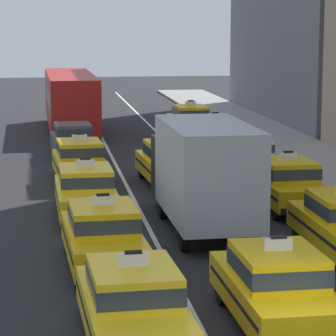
{
  "coord_description": "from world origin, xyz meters",
  "views": [
    {
      "loc": [
        -4.68,
        -13.36,
        6.22
      ],
      "look_at": [
        -0.57,
        14.49,
        1.3
      ],
      "focal_mm": 91.36,
      "sensor_mm": 36.0,
      "label": 1
    }
  ],
  "objects_px": {
    "taxi_left_fourth": "(80,161)",
    "bus_left_sixth": "(70,99)",
    "taxi_left_nearest": "(133,304)",
    "taxi_left_second": "(103,235)",
    "taxi_right_sixth": "(190,120)",
    "sedan_left_fifth": "(73,139)",
    "taxi_center_nearest": "(276,286)",
    "taxi_left_third": "(86,191)",
    "taxi_center_third": "(168,162)",
    "box_truck_center_second": "(202,171)",
    "sedan_right_fourth": "(248,156)",
    "taxi_right_third": "(287,183)",
    "taxi_right_fifth": "(215,135)"
  },
  "relations": [
    {
      "from": "taxi_center_nearest",
      "to": "taxi_right_fifth",
      "type": "bearing_deg",
      "value": 81.63
    },
    {
      "from": "taxi_left_nearest",
      "to": "taxi_left_second",
      "type": "height_order",
      "value": "same"
    },
    {
      "from": "bus_left_sixth",
      "to": "taxi_left_third",
      "type": "bearing_deg",
      "value": -90.74
    },
    {
      "from": "taxi_left_second",
      "to": "taxi_left_fourth",
      "type": "xyz_separation_m",
      "value": [
        -0.07,
        11.52,
        0.0
      ]
    },
    {
      "from": "taxi_left_third",
      "to": "taxi_right_sixth",
      "type": "height_order",
      "value": "same"
    },
    {
      "from": "taxi_center_third",
      "to": "taxi_right_third",
      "type": "relative_size",
      "value": 1.01
    },
    {
      "from": "box_truck_center_second",
      "to": "taxi_left_fourth",
      "type": "bearing_deg",
      "value": 113.01
    },
    {
      "from": "taxi_left_nearest",
      "to": "taxi_right_sixth",
      "type": "xyz_separation_m",
      "value": [
        6.21,
        29.36,
        0.0
      ]
    },
    {
      "from": "taxi_left_fourth",
      "to": "taxi_right_fifth",
      "type": "bearing_deg",
      "value": 44.7
    },
    {
      "from": "sedan_right_fourth",
      "to": "taxi_left_third",
      "type": "bearing_deg",
      "value": -137.65
    },
    {
      "from": "taxi_right_sixth",
      "to": "taxi_center_third",
      "type": "bearing_deg",
      "value": -103.41
    },
    {
      "from": "taxi_left_fourth",
      "to": "bus_left_sixth",
      "type": "xyz_separation_m",
      "value": [
        0.21,
        15.59,
        0.94
      ]
    },
    {
      "from": "taxi_center_nearest",
      "to": "taxi_center_third",
      "type": "distance_m",
      "value": 15.44
    },
    {
      "from": "sedan_left_fifth",
      "to": "taxi_center_nearest",
      "type": "height_order",
      "value": "taxi_center_nearest"
    },
    {
      "from": "sedan_left_fifth",
      "to": "taxi_center_third",
      "type": "xyz_separation_m",
      "value": [
        3.33,
        -6.89,
        0.03
      ]
    },
    {
      "from": "bus_left_sixth",
      "to": "sedan_left_fifth",
      "type": "bearing_deg",
      "value": -91.42
    },
    {
      "from": "taxi_left_fourth",
      "to": "box_truck_center_second",
      "type": "distance_m",
      "value": 8.49
    },
    {
      "from": "taxi_left_third",
      "to": "taxi_center_nearest",
      "type": "distance_m",
      "value": 10.81
    },
    {
      "from": "taxi_right_sixth",
      "to": "taxi_left_nearest",
      "type": "bearing_deg",
      "value": -101.94
    },
    {
      "from": "taxi_left_third",
      "to": "taxi_center_third",
      "type": "distance_m",
      "value": 6.16
    },
    {
      "from": "sedan_right_fourth",
      "to": "taxi_right_fifth",
      "type": "distance_m",
      "value": 6.28
    },
    {
      "from": "taxi_center_nearest",
      "to": "sedan_right_fourth",
      "type": "height_order",
      "value": "taxi_center_nearest"
    },
    {
      "from": "taxi_left_nearest",
      "to": "sedan_right_fourth",
      "type": "relative_size",
      "value": 1.07
    },
    {
      "from": "taxi_left_fourth",
      "to": "bus_left_sixth",
      "type": "height_order",
      "value": "bus_left_sixth"
    },
    {
      "from": "taxi_left_third",
      "to": "sedan_right_fourth",
      "type": "xyz_separation_m",
      "value": [
        6.74,
        6.14,
        -0.03
      ]
    },
    {
      "from": "taxi_right_third",
      "to": "taxi_right_fifth",
      "type": "relative_size",
      "value": 1.0
    },
    {
      "from": "taxi_left_third",
      "to": "taxi_right_third",
      "type": "xyz_separation_m",
      "value": [
        6.65,
        0.42,
        0.0
      ]
    },
    {
      "from": "taxi_left_second",
      "to": "taxi_left_third",
      "type": "relative_size",
      "value": 1.01
    },
    {
      "from": "taxi_right_third",
      "to": "taxi_right_sixth",
      "type": "distance_m",
      "value": 17.96
    },
    {
      "from": "taxi_center_nearest",
      "to": "taxi_right_third",
      "type": "relative_size",
      "value": 1.0
    },
    {
      "from": "bus_left_sixth",
      "to": "sedan_right_fourth",
      "type": "relative_size",
      "value": 2.59
    },
    {
      "from": "taxi_left_nearest",
      "to": "sedan_left_fifth",
      "type": "height_order",
      "value": "taxi_left_nearest"
    },
    {
      "from": "taxi_left_second",
      "to": "taxi_right_sixth",
      "type": "distance_m",
      "value": 24.83
    },
    {
      "from": "taxi_left_fourth",
      "to": "taxi_right_third",
      "type": "distance_m",
      "value": 8.57
    },
    {
      "from": "box_truck_center_second",
      "to": "sedan_right_fourth",
      "type": "distance_m",
      "value": 8.74
    },
    {
      "from": "taxi_left_fourth",
      "to": "sedan_left_fifth",
      "type": "xyz_separation_m",
      "value": [
        -0.03,
        6.13,
        -0.03
      ]
    },
    {
      "from": "sedan_left_fifth",
      "to": "taxi_center_third",
      "type": "relative_size",
      "value": 0.95
    },
    {
      "from": "box_truck_center_second",
      "to": "taxi_center_third",
      "type": "height_order",
      "value": "box_truck_center_second"
    },
    {
      "from": "taxi_left_third",
      "to": "taxi_left_fourth",
      "type": "bearing_deg",
      "value": 89.3
    },
    {
      "from": "taxi_center_nearest",
      "to": "taxi_left_nearest",
      "type": "bearing_deg",
      "value": -166.96
    },
    {
      "from": "sedan_left_fifth",
      "to": "sedan_right_fourth",
      "type": "height_order",
      "value": "same"
    },
    {
      "from": "sedan_left_fifth",
      "to": "sedan_right_fourth",
      "type": "bearing_deg",
      "value": -41.38
    },
    {
      "from": "taxi_left_second",
      "to": "taxi_right_sixth",
      "type": "bearing_deg",
      "value": 75.08
    },
    {
      "from": "taxi_center_third",
      "to": "taxi_left_nearest",
      "type": "bearing_deg",
      "value": -100.72
    },
    {
      "from": "box_truck_center_second",
      "to": "sedan_right_fourth",
      "type": "height_order",
      "value": "box_truck_center_second"
    },
    {
      "from": "taxi_center_nearest",
      "to": "box_truck_center_second",
      "type": "xyz_separation_m",
      "value": [
        0.06,
        8.42,
        0.9
      ]
    },
    {
      "from": "taxi_right_sixth",
      "to": "taxi_right_fifth",
      "type": "bearing_deg",
      "value": -88.81
    },
    {
      "from": "taxi_left_second",
      "to": "taxi_left_fourth",
      "type": "distance_m",
      "value": 11.52
    },
    {
      "from": "taxi_center_nearest",
      "to": "taxi_center_third",
      "type": "height_order",
      "value": "same"
    },
    {
      "from": "taxi_center_nearest",
      "to": "taxi_right_third",
      "type": "bearing_deg",
      "value": 72.68
    }
  ]
}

